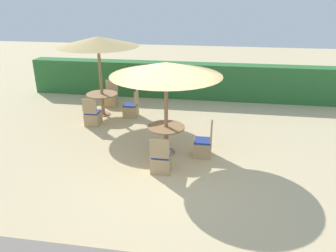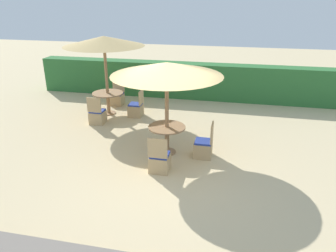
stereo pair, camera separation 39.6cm
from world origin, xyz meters
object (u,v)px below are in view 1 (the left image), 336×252
Objects in this scene: patio_chair_center_south at (161,161)px; parasol_back_left at (98,42)px; patio_chair_back_left_south at (93,117)px; patio_chair_center_east at (203,146)px; round_table_back_left at (102,98)px; patio_chair_back_left_east at (131,109)px; parasol_center at (166,69)px; patio_chair_back_left_north at (111,99)px; round_table_center at (166,133)px.

patio_chair_center_south is 4.99m from parasol_back_left.
patio_chair_center_south is at bearing -52.70° from parasol_back_left.
parasol_back_left is at bearing 127.30° from patio_chair_center_south.
patio_chair_center_south is at bearing -43.68° from patio_chair_back_left_south.
patio_chair_back_left_south is at bearing 136.32° from patio_chair_center_south.
patio_chair_center_east reaches higher than round_table_back_left.
parasol_center is at bearing -146.88° from patio_chair_back_left_east.
patio_chair_center_south is at bearing 121.15° from patio_chair_back_left_north.
parasol_center is 2.85× the size of round_table_center.
parasol_center is at bearing -30.71° from patio_chair_back_left_south.
round_table_center is 1.05× the size of patio_chair_back_left_east.
patio_chair_center_south reaches higher than round_table_back_left.
patio_chair_center_south and patio_chair_back_left_north have the same top height.
parasol_back_left reaches higher than patio_chair_back_left_south.
parasol_center reaches higher than patio_chair_center_east.
patio_chair_back_left_east is (1.03, -0.05, -2.24)m from parasol_back_left.
parasol_back_left is 2.88× the size of patio_chair_back_left_south.
round_table_back_left is at bearing 127.30° from patio_chair_center_south.
round_table_back_left is at bearing 54.74° from patio_chair_center_east.
patio_chair_back_left_east is at bearing -2.90° from round_table_back_left.
patio_chair_back_left_east is at bearing 135.64° from patio_chair_back_left_north.
parasol_back_left reaches higher than patio_chair_center_east.
parasol_center is 2.99× the size of patio_chair_center_east.
patio_chair_back_left_east is at bearing -2.90° from parasol_back_left.
parasol_back_left is at bearing 136.22° from round_table_center.
round_table_back_left is at bearing 136.22° from parasol_center.
patio_chair_back_left_south is at bearing 91.50° from patio_chair_back_left_north.
patio_chair_center_south is (0.04, -1.00, -1.99)m from parasol_center.
parasol_back_left reaches higher than round_table_center.
patio_chair_center_south is 4.48m from round_table_back_left.
round_table_back_left is 1.06m from patio_chair_back_left_north.
patio_chair_back_left_south reaches higher than round_table_center.
parasol_back_left is (-2.66, 2.55, 0.25)m from parasol_center.
patio_chair_back_left_south is at bearing -89.70° from parasol_back_left.
patio_chair_center_east is 3.98m from patio_chair_back_left_south.
parasol_center is 2.99× the size of patio_chair_center_south.
round_table_center is at bearing 92.47° from patio_chair_center_south.
round_table_center is 1.05m from patio_chair_center_south.
patio_chair_center_east is 1.00× the size of patio_chair_back_left_east.
parasol_back_left is 2.52× the size of round_table_back_left.
patio_chair_back_left_north is (-0.05, 1.00, -0.33)m from round_table_back_left.
patio_chair_back_left_north is (-2.71, 3.55, -1.99)m from parasol_center.
patio_chair_back_left_east is (1.08, -1.05, 0.00)m from patio_chair_back_left_north.
patio_chair_center_east is at bearing 45.99° from patio_chair_center_south.
patio_chair_back_left_north is 1.51m from patio_chair_back_left_east.
round_table_center is at bearing -43.78° from round_table_back_left.
patio_chair_back_left_east is at bearing 123.12° from parasol_center.
patio_chair_center_east is at bearing -1.51° from round_table_center.
parasol_back_left is at bearing -90.00° from round_table_back_left.
patio_chair_center_east is (0.98, -0.03, -0.31)m from round_table_center.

